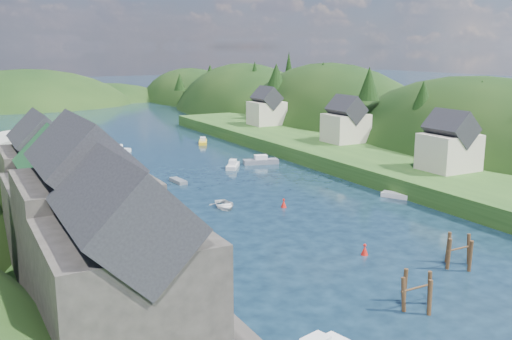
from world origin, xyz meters
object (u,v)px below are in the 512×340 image
piling_cluster_far (459,254)px  channel_buoy_far (284,203)px  piling_cluster_near (417,294)px  channel_buoy_near (365,250)px

piling_cluster_far → channel_buoy_far: size_ratio=3.13×
piling_cluster_near → piling_cluster_far: (9.07, 4.31, 0.09)m
piling_cluster_near → channel_buoy_far: (5.37, 28.07, -0.58)m
piling_cluster_near → channel_buoy_far: size_ratio=2.96×
channel_buoy_near → channel_buoy_far: size_ratio=1.00×
channel_buoy_far → channel_buoy_near: bearing=-95.5°
piling_cluster_near → piling_cluster_far: size_ratio=0.95×
piling_cluster_near → piling_cluster_far: 10.05m
piling_cluster_far → channel_buoy_far: bearing=98.9°
channel_buoy_near → channel_buoy_far: bearing=84.5°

